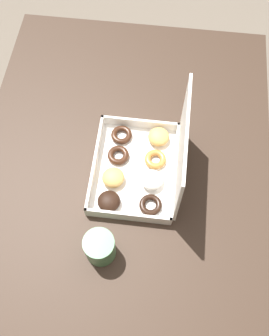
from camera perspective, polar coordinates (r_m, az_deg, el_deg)
name	(u,v)px	position (r m, az deg, el deg)	size (l,w,h in m)	color
ground_plane	(127,234)	(1.96, -1.07, -9.55)	(8.00, 8.00, 0.00)	#6B6054
dining_table	(124,176)	(1.32, -1.56, -1.21)	(1.18, 0.92, 0.78)	#38281E
donut_box	(146,165)	(1.16, 1.61, 0.49)	(0.32, 0.26, 0.29)	white
coffee_mug	(100,247)	(1.08, -5.07, -11.39)	(0.08, 0.08, 0.10)	#4C8456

